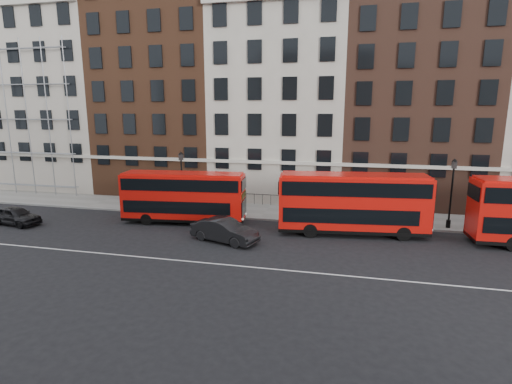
% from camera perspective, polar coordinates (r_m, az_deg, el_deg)
% --- Properties ---
extents(ground, '(120.00, 120.00, 0.00)m').
position_cam_1_polar(ground, '(25.94, -3.40, -8.68)').
color(ground, black).
rests_on(ground, ground).
extents(pavement, '(80.00, 5.00, 0.15)m').
position_cam_1_polar(pavement, '(35.64, 1.43, -2.81)').
color(pavement, gray).
rests_on(pavement, ground).
extents(kerb, '(80.00, 0.30, 0.16)m').
position_cam_1_polar(kerb, '(33.28, 0.54, -3.86)').
color(kerb, gray).
rests_on(kerb, ground).
extents(road_centre_line, '(70.00, 0.12, 0.01)m').
position_cam_1_polar(road_centre_line, '(24.16, -4.77, -10.27)').
color(road_centre_line, white).
rests_on(road_centre_line, ground).
extents(building_terrace, '(64.00, 11.95, 22.00)m').
position_cam_1_polar(building_terrace, '(41.81, 3.21, 13.40)').
color(building_terrace, '#B7AE9F').
rests_on(building_terrace, ground).
extents(bus_b, '(9.97, 3.35, 4.11)m').
position_cam_1_polar(bus_b, '(32.49, -10.37, -0.58)').
color(bus_b, red).
rests_on(bus_b, ground).
extents(bus_c, '(10.89, 3.77, 4.49)m').
position_cam_1_polar(bus_c, '(29.80, 13.59, -1.45)').
color(bus_c, red).
rests_on(bus_c, ground).
extents(car_rear, '(4.49, 2.35, 1.46)m').
position_cam_1_polar(car_rear, '(37.11, -31.10, -2.91)').
color(car_rear, black).
rests_on(car_rear, ground).
extents(car_front, '(5.16, 3.13, 1.61)m').
position_cam_1_polar(car_front, '(27.86, -4.53, -5.49)').
color(car_front, black).
rests_on(car_front, ground).
extents(lamp_post_left, '(0.44, 0.44, 5.33)m').
position_cam_1_polar(lamp_post_left, '(35.34, -10.56, 1.85)').
color(lamp_post_left, black).
rests_on(lamp_post_left, pavement).
extents(lamp_post_right, '(0.44, 0.44, 5.33)m').
position_cam_1_polar(lamp_post_right, '(33.36, 26.17, 0.24)').
color(lamp_post_right, black).
rests_on(lamp_post_right, pavement).
extents(iron_railings, '(6.60, 0.06, 1.00)m').
position_cam_1_polar(iron_railings, '(37.60, 2.12, -1.14)').
color(iron_railings, black).
rests_on(iron_railings, pavement).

